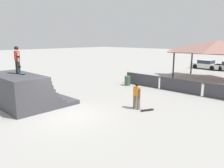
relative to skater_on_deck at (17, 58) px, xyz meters
name	(u,v)px	position (x,y,z in m)	size (l,w,h in m)	color
ground_plane	(68,115)	(3.93, 0.91, -2.98)	(160.00, 160.00, 0.00)	#A3A09B
quarter_pipe_ramp	(22,92)	(0.27, 0.04, -2.10)	(4.76, 4.08, 2.00)	#424247
skater_on_deck	(17,58)	(0.00, 0.00, 0.00)	(0.74, 0.28, 1.71)	#2D2D33
skateboard_on_deck	(22,73)	(0.39, 0.04, -0.93)	(0.77, 0.24, 0.09)	green
bystander_walking	(137,93)	(5.94, 4.47, -2.02)	(0.64, 0.31, 1.63)	#6B6051
skateboard_on_ground	(147,110)	(6.63, 4.56, -2.92)	(0.53, 0.83, 0.09)	red
barrier_fence	(179,86)	(5.75, 10.21, -2.46)	(10.78, 0.12, 1.05)	#3D3D42
pavilion_shelter	(217,47)	(5.78, 17.71, 0.39)	(8.24, 5.17, 4.04)	#2D2D33
trash_bin	(127,81)	(1.13, 9.31, -2.56)	(0.52, 0.52, 0.85)	#385B3D
parked_car_white	(206,65)	(1.91, 25.60, -2.38)	(4.28, 2.23, 1.27)	silver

